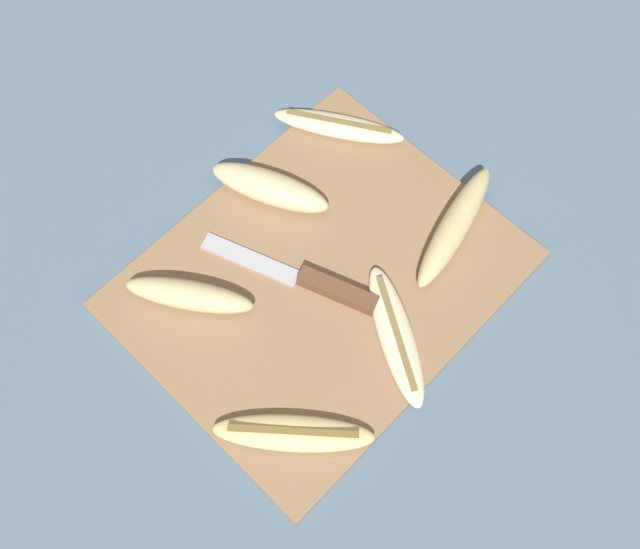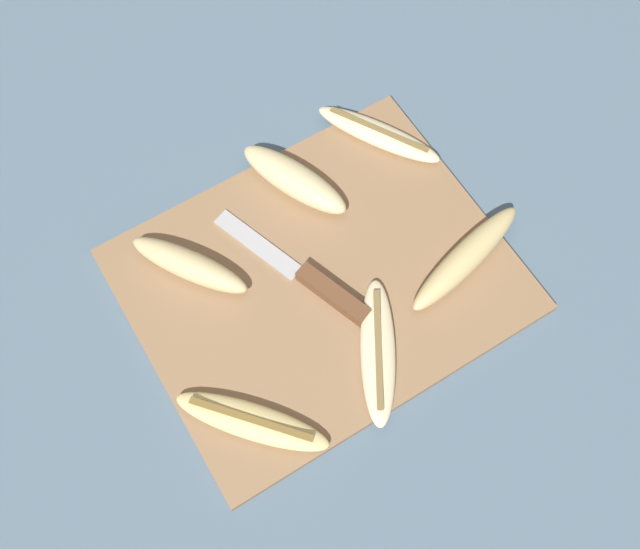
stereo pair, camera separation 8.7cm
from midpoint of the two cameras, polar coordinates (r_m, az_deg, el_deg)
The scene contains 9 objects.
ground_plane at distance 0.89m, azimuth 2.78°, elevation -0.89°, with size 4.00×4.00×0.00m, color slate.
cutting_board at distance 0.88m, azimuth 2.80°, elevation -0.74°, with size 0.43×0.35×0.01m.
knife at distance 0.87m, azimuth 2.51°, elevation -1.20°, with size 0.09×0.21×0.02m.
banana_golden_short at distance 0.82m, azimuth -2.15°, elevation -11.49°, with size 0.14×0.16×0.02m.
banana_bright_far at distance 0.84m, azimuth 7.38°, elevation -6.15°, with size 0.12×0.17×0.02m.
banana_soft_right at distance 0.92m, azimuth 0.73°, elevation 6.97°, with size 0.10×0.16×0.04m.
banana_spotted_left at distance 0.90m, azimuth 13.77°, elevation 0.95°, with size 0.19×0.08×0.03m.
banana_mellow_near at distance 0.87m, azimuth -7.15°, elevation 0.40°, with size 0.11×0.14×0.03m.
banana_pale_long at distance 0.97m, azimuth 7.07°, elevation 10.30°, with size 0.12×0.16×0.02m.
Camera 2 is at (-0.18, -0.30, 0.82)m, focal length 42.00 mm.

